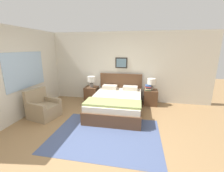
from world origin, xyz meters
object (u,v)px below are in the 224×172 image
(table_lamp_near_window, at_px, (91,80))
(nightstand_near_window, at_px, (92,94))
(bed, at_px, (116,103))
(table_lamp_by_door, at_px, (151,82))
(nightstand_by_door, at_px, (150,97))
(armchair, at_px, (43,108))

(table_lamp_near_window, bearing_deg, nightstand_near_window, -158.22)
(nightstand_near_window, relative_size, table_lamp_near_window, 1.32)
(bed, xyz_separation_m, table_lamp_by_door, (1.12, 0.83, 0.55))
(table_lamp_near_window, bearing_deg, nightstand_by_door, -0.15)
(bed, bearing_deg, armchair, -158.67)
(nightstand_near_window, height_order, table_lamp_near_window, table_lamp_near_window)
(armchair, distance_m, table_lamp_by_door, 3.65)
(table_lamp_near_window, height_order, table_lamp_by_door, same)
(nightstand_by_door, xyz_separation_m, table_lamp_near_window, (-2.22, 0.01, 0.56))
(bed, distance_m, armchair, 2.24)
(table_lamp_by_door, bearing_deg, table_lamp_near_window, 180.00)
(armchair, distance_m, nightstand_near_window, 1.90)
(nightstand_by_door, bearing_deg, nightstand_near_window, 180.00)
(bed, height_order, table_lamp_by_door, bed)
(nightstand_by_door, bearing_deg, table_lamp_near_window, 179.85)
(table_lamp_near_window, relative_size, table_lamp_by_door, 1.00)
(armchair, xyz_separation_m, nightstand_by_door, (3.21, 1.64, -0.00))
(bed, distance_m, nightstand_by_door, 1.39)
(table_lamp_near_window, distance_m, table_lamp_by_door, 2.22)
(bed, height_order, table_lamp_near_window, bed)
(nightstand_near_window, bearing_deg, table_lamp_by_door, 0.14)
(bed, height_order, nightstand_by_door, bed)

